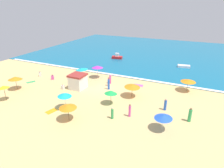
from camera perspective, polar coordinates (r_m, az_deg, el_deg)
The scene contains 29 objects.
ground_plane at distance 31.14m, azimuth -1.90°, elevation -1.37°, with size 60.00×60.00×0.00m, color #D8B775.
ocean_water at distance 56.32m, azimuth 11.03°, elevation 9.47°, with size 60.00×44.00×0.10m, color #146B93.
wave_breaker_foam at distance 36.41m, azimuth 2.51°, elevation 2.51°, with size 57.00×0.70×0.01m, color white.
lifeguard_cabana at distance 31.29m, azimuth -10.18°, elevation 0.83°, with size 2.44×2.54×2.41m.
beach_umbrella_0 at distance 34.47m, azimuth -9.08°, elevation 4.47°, with size 2.70×2.69×2.35m.
beach_umbrella_1 at distance 25.20m, azimuth -14.03°, elevation -3.11°, with size 2.13×2.12×2.34m.
beach_umbrella_2 at distance 21.39m, azimuth 15.13°, elevation -9.44°, with size 2.46×2.44×1.90m.
beach_umbrella_3 at distance 35.11m, azimuth -4.39°, elevation 5.17°, with size 2.65×2.66×2.38m.
beach_umbrella_4 at distance 27.96m, azimuth 6.09°, elevation -0.60°, with size 3.21×3.20×1.94m.
beach_umbrella_5 at distance 33.86m, azimuth -27.04°, elevation 1.58°, with size 2.62×2.64×2.24m.
beach_umbrella_6 at distance 30.62m, azimuth -29.78°, elevation -0.79°, with size 2.13×2.12×2.32m.
beach_umbrella_7 at distance 25.71m, azimuth -0.34°, elevation -2.46°, with size 2.18×2.20×2.11m.
beach_umbrella_8 at distance 22.80m, azimuth -13.11°, elevation -6.57°, with size 2.76×2.76×2.03m.
beach_umbrella_9 at distance 31.86m, azimuth 21.89°, elevation 0.95°, with size 3.18×3.18×1.99m.
beachgoer_0 at distance 24.23m, azimuth 22.31°, elevation -8.65°, with size 0.50×0.50×1.79m.
beachgoer_1 at distance 31.81m, azimuth -14.49°, elevation -0.89°, with size 0.49×0.49×0.84m.
beachgoer_2 at distance 36.39m, azimuth -17.39°, elevation 1.92°, with size 0.56×0.56×0.94m.
beachgoer_3 at distance 31.87m, azimuth -1.03°, elevation 0.71°, with size 0.32×0.32×1.59m.
beachgoer_4 at distance 30.53m, azimuth -1.00°, elevation -0.03°, with size 0.48×0.48×1.91m.
beachgoer_5 at distance 23.47m, azimuth 5.33°, elevation -7.91°, with size 0.32×0.32×1.71m.
beachgoer_6 at distance 32.78m, azimuth -0.54°, elevation 1.50°, with size 0.33×0.33×1.75m.
beachgoer_7 at distance 38.80m, azimuth -20.74°, elevation 2.78°, with size 0.55×0.55×0.95m.
beachgoer_8 at distance 23.03m, azimuth 0.08°, elevation -8.75°, with size 0.41×0.41×1.53m.
beachgoer_9 at distance 25.69m, azimuth 15.69°, elevation -5.96°, with size 0.46×0.46×1.64m.
beach_towel_0 at distance 36.61m, azimuth -23.12°, elevation 0.55°, with size 1.36×1.61×0.01m.
beach_towel_1 at distance 32.63m, azimuth 7.86°, elevation -0.39°, with size 1.70×1.07×0.01m.
beach_towel_2 at distance 26.03m, azimuth -17.71°, elevation -7.77°, with size 1.26×1.64×0.01m.
small_boat_0 at distance 44.00m, azimuth 20.72°, elevation 5.00°, with size 2.68×1.55×0.48m.
small_boat_1 at distance 47.94m, azimuth 1.53°, elevation 8.14°, with size 2.71×1.68×1.38m.
Camera 1 is at (12.74, -25.34, 12.86)m, focal length 30.52 mm.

